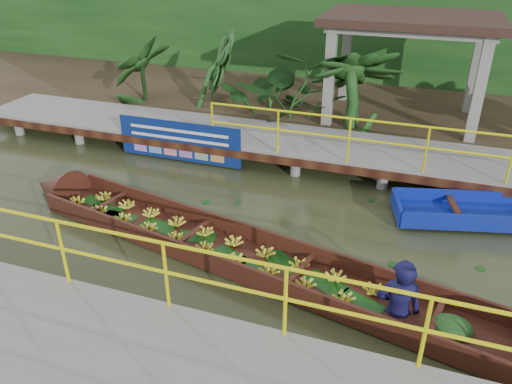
% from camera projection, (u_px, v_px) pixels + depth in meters
% --- Properties ---
extents(ground, '(80.00, 80.00, 0.00)m').
position_uv_depth(ground, '(209.00, 224.00, 9.74)').
color(ground, '#2E371B').
rests_on(ground, ground).
extents(land_strip, '(30.00, 8.00, 0.45)m').
position_uv_depth(land_strip, '(304.00, 102.00, 15.90)').
color(land_strip, '#322719').
rests_on(land_strip, ground).
extents(far_dock, '(16.00, 2.06, 1.66)m').
position_uv_depth(far_dock, '(265.00, 140.00, 12.38)').
color(far_dock, gray).
rests_on(far_dock, ground).
extents(pavilion, '(4.40, 3.00, 3.00)m').
position_uv_depth(pavilion, '(411.00, 30.00, 12.82)').
color(pavilion, gray).
rests_on(pavilion, ground).
extents(foliage_backdrop, '(30.00, 0.80, 4.00)m').
position_uv_depth(foliage_backdrop, '(325.00, 31.00, 17.17)').
color(foliage_backdrop, '#123A12').
rests_on(foliage_backdrop, ground).
extents(vendor_boat, '(10.67, 3.24, 2.31)m').
position_uv_depth(vendor_boat, '(259.00, 256.00, 8.36)').
color(vendor_boat, '#34140E').
rests_on(vendor_boat, ground).
extents(blue_banner, '(3.20, 0.04, 1.00)m').
position_uv_depth(blue_banner, '(179.00, 141.00, 12.10)').
color(blue_banner, navy).
rests_on(blue_banner, ground).
extents(tropical_plants, '(14.63, 1.63, 2.04)m').
position_uv_depth(tropical_plants, '(349.00, 87.00, 12.99)').
color(tropical_plants, '#123A12').
rests_on(tropical_plants, ground).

